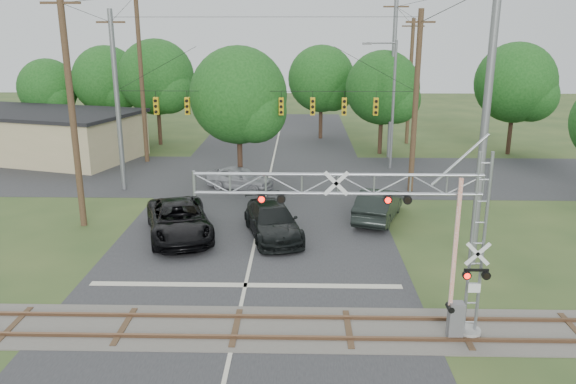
{
  "coord_description": "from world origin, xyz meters",
  "views": [
    {
      "loc": [
        2.28,
        -15.77,
        10.22
      ],
      "look_at": [
        1.73,
        7.5,
        3.49
      ],
      "focal_mm": 35.0,
      "sensor_mm": 36.0,
      "label": 1
    }
  ],
  "objects_px": {
    "traffic_signal_span": "(279,104)",
    "sedan_silver": "(240,178)",
    "commercial_building": "(36,134)",
    "car_dark": "(273,221)",
    "pickup_black": "(179,220)",
    "crossing_gantry": "(392,226)",
    "streetlight": "(391,98)"
  },
  "relations": [
    {
      "from": "streetlight",
      "to": "commercial_building",
      "type": "bearing_deg",
      "value": 173.52
    },
    {
      "from": "traffic_signal_span",
      "to": "sedan_silver",
      "type": "xyz_separation_m",
      "value": [
        -2.64,
        0.24,
        -4.94
      ]
    },
    {
      "from": "traffic_signal_span",
      "to": "streetlight",
      "type": "bearing_deg",
      "value": 38.3
    },
    {
      "from": "pickup_black",
      "to": "streetlight",
      "type": "distance_m",
      "value": 20.4
    },
    {
      "from": "pickup_black",
      "to": "streetlight",
      "type": "relative_size",
      "value": 0.68
    },
    {
      "from": "commercial_building",
      "to": "streetlight",
      "type": "distance_m",
      "value": 29.02
    },
    {
      "from": "pickup_black",
      "to": "sedan_silver",
      "type": "bearing_deg",
      "value": 59.29
    },
    {
      "from": "pickup_black",
      "to": "sedan_silver",
      "type": "distance_m",
      "value": 9.29
    },
    {
      "from": "sedan_silver",
      "to": "streetlight",
      "type": "height_order",
      "value": "streetlight"
    },
    {
      "from": "car_dark",
      "to": "pickup_black",
      "type": "bearing_deg",
      "value": 167.04
    },
    {
      "from": "traffic_signal_span",
      "to": "sedan_silver",
      "type": "distance_m",
      "value": 5.61
    },
    {
      "from": "pickup_black",
      "to": "commercial_building",
      "type": "xyz_separation_m",
      "value": [
        -15.75,
        18.44,
        1.05
      ]
    },
    {
      "from": "sedan_silver",
      "to": "commercial_building",
      "type": "bearing_deg",
      "value": 84.83
    },
    {
      "from": "crossing_gantry",
      "to": "sedan_silver",
      "type": "height_order",
      "value": "crossing_gantry"
    },
    {
      "from": "traffic_signal_span",
      "to": "sedan_silver",
      "type": "bearing_deg",
      "value": 174.86
    },
    {
      "from": "sedan_silver",
      "to": "streetlight",
      "type": "xyz_separation_m",
      "value": [
        10.73,
        6.15,
        4.57
      ]
    },
    {
      "from": "crossing_gantry",
      "to": "commercial_building",
      "type": "distance_m",
      "value": 37.57
    },
    {
      "from": "crossing_gantry",
      "to": "car_dark",
      "type": "relative_size",
      "value": 1.71
    },
    {
      "from": "crossing_gantry",
      "to": "commercial_building",
      "type": "height_order",
      "value": "crossing_gantry"
    },
    {
      "from": "car_dark",
      "to": "commercial_building",
      "type": "xyz_separation_m",
      "value": [
        -20.54,
        18.31,
        1.11
      ]
    },
    {
      "from": "sedan_silver",
      "to": "traffic_signal_span",
      "type": "bearing_deg",
      "value": -72.6
    },
    {
      "from": "car_dark",
      "to": "commercial_building",
      "type": "relative_size",
      "value": 0.31
    },
    {
      "from": "crossing_gantry",
      "to": "traffic_signal_span",
      "type": "height_order",
      "value": "traffic_signal_span"
    },
    {
      "from": "car_dark",
      "to": "sedan_silver",
      "type": "xyz_separation_m",
      "value": [
        -2.64,
        8.91,
        -0.07
      ]
    },
    {
      "from": "crossing_gantry",
      "to": "commercial_building",
      "type": "relative_size",
      "value": 0.53
    },
    {
      "from": "traffic_signal_span",
      "to": "car_dark",
      "type": "distance_m",
      "value": 9.95
    },
    {
      "from": "pickup_black",
      "to": "traffic_signal_span",
      "type": "bearing_deg",
      "value": 44.09
    },
    {
      "from": "crossing_gantry",
      "to": "pickup_black",
      "type": "distance_m",
      "value": 13.65
    },
    {
      "from": "traffic_signal_span",
      "to": "commercial_building",
      "type": "height_order",
      "value": "traffic_signal_span"
    },
    {
      "from": "sedan_silver",
      "to": "commercial_building",
      "type": "relative_size",
      "value": 0.25
    },
    {
      "from": "traffic_signal_span",
      "to": "commercial_building",
      "type": "distance_m",
      "value": 23.01
    },
    {
      "from": "streetlight",
      "to": "car_dark",
      "type": "bearing_deg",
      "value": -118.26
    }
  ]
}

